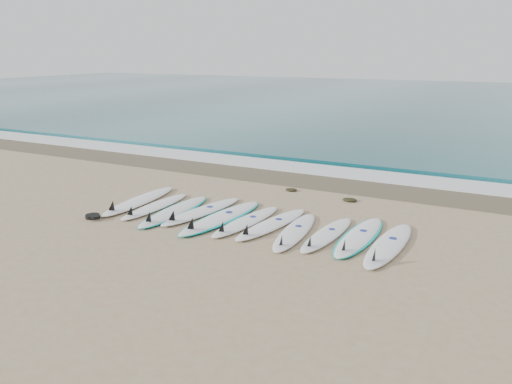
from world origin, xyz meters
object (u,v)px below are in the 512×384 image
at_px(surfboard_10, 388,245).
at_px(surfboard_5, 245,222).
at_px(surfboard_0, 138,201).
at_px(leash_coil, 93,216).

bearing_deg(surfboard_10, surfboard_5, -176.87).
distance_m(surfboard_0, leash_coil, 1.39).
distance_m(surfboard_10, leash_coil, 6.52).
xyz_separation_m(surfboard_0, leash_coil, (-0.13, -1.38, -0.01)).
bearing_deg(leash_coil, surfboard_10, 11.21).
distance_m(surfboard_5, leash_coil, 3.49).
bearing_deg(surfboard_5, leash_coil, -153.13).
relative_size(surfboard_0, leash_coil, 6.19).
xyz_separation_m(surfboard_0, surfboard_5, (3.13, -0.14, -0.01)).
xyz_separation_m(surfboard_0, surfboard_10, (6.26, -0.12, -0.00)).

